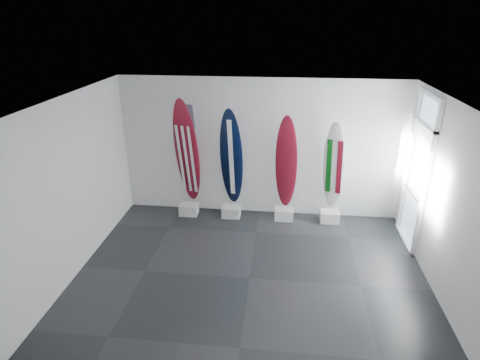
# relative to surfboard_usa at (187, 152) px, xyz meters

# --- Properties ---
(floor) EXTENTS (6.00, 6.00, 0.00)m
(floor) POSITION_rel_surfboard_usa_xyz_m (1.56, -2.28, -1.44)
(floor) COLOR black
(floor) RESTS_ON ground
(ceiling) EXTENTS (6.00, 6.00, 0.00)m
(ceiling) POSITION_rel_surfboard_usa_xyz_m (1.56, -2.28, 1.56)
(ceiling) COLOR white
(ceiling) RESTS_ON wall_back
(wall_back) EXTENTS (6.00, 0.00, 6.00)m
(wall_back) POSITION_rel_surfboard_usa_xyz_m (1.56, 0.22, 0.06)
(wall_back) COLOR silver
(wall_back) RESTS_ON ground
(wall_front) EXTENTS (6.00, 0.00, 6.00)m
(wall_front) POSITION_rel_surfboard_usa_xyz_m (1.56, -4.78, 0.06)
(wall_front) COLOR silver
(wall_front) RESTS_ON ground
(wall_left) EXTENTS (0.00, 5.00, 5.00)m
(wall_left) POSITION_rel_surfboard_usa_xyz_m (-1.44, -2.28, 0.06)
(wall_left) COLOR silver
(wall_left) RESTS_ON ground
(wall_right) EXTENTS (0.00, 5.00, 5.00)m
(wall_right) POSITION_rel_surfboard_usa_xyz_m (4.56, -2.28, 0.06)
(wall_right) COLOR silver
(wall_right) RESTS_ON ground
(display_block_usa) EXTENTS (0.40, 0.30, 0.24)m
(display_block_usa) POSITION_rel_surfboard_usa_xyz_m (0.00, -0.10, -1.32)
(display_block_usa) COLOR silver
(display_block_usa) RESTS_ON floor
(surfboard_usa) EXTENTS (0.64, 0.58, 2.40)m
(surfboard_usa) POSITION_rel_surfboard_usa_xyz_m (0.00, 0.00, 0.00)
(surfboard_usa) COLOR maroon
(surfboard_usa) RESTS_ON display_block_usa
(display_block_navy) EXTENTS (0.40, 0.30, 0.24)m
(display_block_navy) POSITION_rel_surfboard_usa_xyz_m (0.96, -0.10, -1.32)
(display_block_navy) COLOR silver
(display_block_navy) RESTS_ON floor
(surfboard_navy) EXTENTS (0.56, 0.47, 2.21)m
(surfboard_navy) POSITION_rel_surfboard_usa_xyz_m (0.96, 0.00, -0.10)
(surfboard_navy) COLOR black
(surfboard_navy) RESTS_ON display_block_navy
(display_block_swiss) EXTENTS (0.40, 0.30, 0.24)m
(display_block_swiss) POSITION_rel_surfboard_usa_xyz_m (2.12, -0.10, -1.32)
(display_block_swiss) COLOR silver
(display_block_swiss) RESTS_ON floor
(surfboard_swiss) EXTENTS (0.52, 0.37, 2.09)m
(surfboard_swiss) POSITION_rel_surfboard_usa_xyz_m (2.12, 0.00, -0.16)
(surfboard_swiss) COLOR maroon
(surfboard_swiss) RESTS_ON display_block_swiss
(display_block_italy) EXTENTS (0.40, 0.30, 0.24)m
(display_block_italy) POSITION_rel_surfboard_usa_xyz_m (3.10, -0.10, -1.32)
(display_block_italy) COLOR silver
(display_block_italy) RESTS_ON floor
(surfboard_italy) EXTENTS (0.55, 0.50, 2.00)m
(surfboard_italy) POSITION_rel_surfboard_usa_xyz_m (3.10, 0.00, -0.20)
(surfboard_italy) COLOR white
(surfboard_italy) RESTS_ON display_block_italy
(wall_outlet) EXTENTS (0.09, 0.02, 0.13)m
(wall_outlet) POSITION_rel_surfboard_usa_xyz_m (-0.89, 0.20, -1.09)
(wall_outlet) COLOR silver
(wall_outlet) RESTS_ON wall_back
(glass_door) EXTENTS (0.12, 1.16, 2.85)m
(glass_door) POSITION_rel_surfboard_usa_xyz_m (4.53, -0.73, -0.01)
(glass_door) COLOR white
(glass_door) RESTS_ON floor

